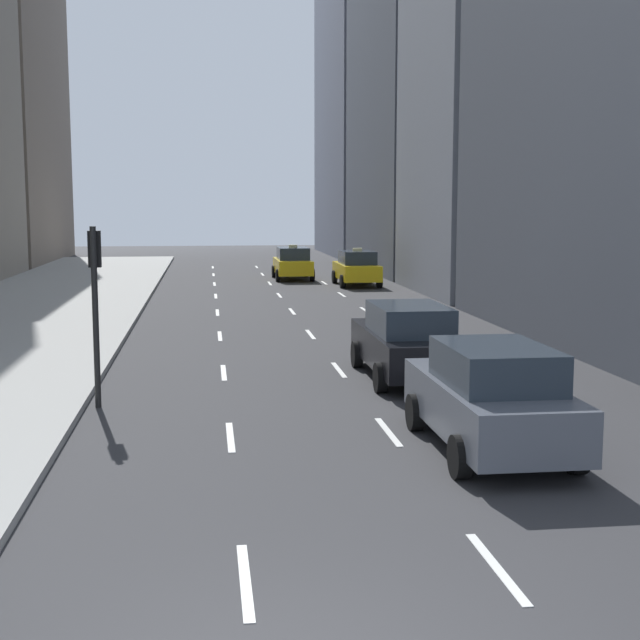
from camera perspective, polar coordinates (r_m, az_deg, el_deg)
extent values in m
cube|color=#9E9E99|center=(35.00, -17.81, 0.60)|extent=(8.00, 66.00, 0.15)
cube|color=white|center=(10.02, -4.81, -16.27)|extent=(0.12, 2.00, 0.01)
cube|color=white|center=(15.70, -5.76, -7.45)|extent=(0.12, 2.00, 0.01)
cube|color=white|center=(21.55, -6.19, -3.37)|extent=(0.12, 2.00, 0.01)
cube|color=white|center=(27.47, -6.43, -1.03)|extent=(0.12, 2.00, 0.01)
cube|color=white|center=(33.42, -6.58, 0.48)|extent=(0.12, 2.00, 0.01)
cube|color=white|center=(39.38, -6.69, 1.53)|extent=(0.12, 2.00, 0.01)
cube|color=white|center=(45.35, -6.77, 2.30)|extent=(0.12, 2.00, 0.01)
cube|color=white|center=(51.33, -6.83, 2.90)|extent=(0.12, 2.00, 0.01)
cube|color=white|center=(57.31, -6.88, 3.37)|extent=(0.12, 2.00, 0.01)
cube|color=white|center=(10.50, 11.22, -15.25)|extent=(0.12, 2.00, 0.01)
cube|color=white|center=(16.01, 4.39, -7.14)|extent=(0.12, 2.00, 0.01)
cube|color=white|center=(21.78, 1.21, -3.21)|extent=(0.12, 2.00, 0.01)
cube|color=white|center=(27.65, -0.62, -0.93)|extent=(0.12, 2.00, 0.01)
cube|color=white|center=(33.56, -1.80, 0.55)|extent=(0.12, 2.00, 0.01)
cube|color=white|center=(39.50, -2.63, 1.59)|extent=(0.12, 2.00, 0.01)
cube|color=white|center=(45.46, -3.24, 2.35)|extent=(0.12, 2.00, 0.01)
cube|color=white|center=(51.43, -3.71, 2.94)|extent=(0.12, 2.00, 0.01)
cube|color=white|center=(57.40, -4.08, 3.41)|extent=(0.12, 2.00, 0.01)
cube|color=white|center=(16.79, 13.86, -6.65)|extent=(0.12, 2.00, 0.01)
cube|color=white|center=(22.36, 8.34, -3.01)|extent=(0.12, 2.00, 0.01)
cube|color=white|center=(28.11, 5.06, -0.82)|extent=(0.12, 2.00, 0.01)
cube|color=white|center=(33.94, 2.91, 0.62)|extent=(0.12, 2.00, 0.01)
cube|color=white|center=(39.82, 1.39, 1.64)|extent=(0.12, 2.00, 0.01)
cube|color=white|center=(45.74, 0.27, 2.40)|extent=(0.12, 2.00, 0.01)
cube|color=white|center=(51.67, -0.60, 2.98)|extent=(0.12, 2.00, 0.01)
cube|color=white|center=(57.62, -1.29, 3.44)|extent=(0.12, 2.00, 0.01)
cube|color=gray|center=(65.82, -19.53, 13.31)|extent=(6.00, 17.90, 22.47)
cube|color=slate|center=(72.59, 2.93, 16.57)|extent=(6.00, 17.05, 31.10)
cube|color=yellow|center=(44.27, 2.35, 3.14)|extent=(1.80, 4.40, 0.76)
cube|color=#28333D|center=(43.96, 2.41, 4.02)|extent=(1.58, 2.29, 0.64)
cube|color=#F2E599|center=(43.94, 2.41, 4.53)|extent=(0.44, 0.20, 0.14)
cylinder|color=black|center=(45.50, 0.94, 2.78)|extent=(0.22, 0.66, 0.66)
cylinder|color=black|center=(45.79, 3.17, 2.80)|extent=(0.22, 0.66, 0.66)
cylinder|color=black|center=(42.81, 1.46, 2.48)|extent=(0.22, 0.66, 0.66)
cylinder|color=black|center=(43.12, 3.82, 2.50)|extent=(0.22, 0.66, 0.66)
cube|color=yellow|center=(47.86, -1.77, 3.46)|extent=(1.80, 4.40, 0.76)
cube|color=#28333D|center=(47.56, -1.74, 4.28)|extent=(1.58, 2.29, 0.64)
cube|color=#F2E599|center=(47.54, -1.74, 4.75)|extent=(0.44, 0.20, 0.14)
cylinder|color=black|center=(49.17, -2.96, 3.12)|extent=(0.22, 0.66, 0.66)
cylinder|color=black|center=(49.34, -0.88, 3.14)|extent=(0.22, 0.66, 0.66)
cylinder|color=black|center=(46.46, -2.71, 2.87)|extent=(0.22, 0.66, 0.66)
cylinder|color=black|center=(46.63, -0.50, 2.89)|extent=(0.22, 0.66, 0.66)
cube|color=black|center=(20.75, 5.53, -1.77)|extent=(1.80, 4.85, 0.78)
cube|color=#28333D|center=(20.36, 5.74, 0.08)|extent=(1.58, 2.52, 0.64)
cylinder|color=black|center=(22.09, 2.38, -2.21)|extent=(0.22, 0.66, 0.66)
cylinder|color=black|center=(22.46, 6.92, -2.10)|extent=(0.22, 0.66, 0.66)
cylinder|color=black|center=(19.18, 3.88, -3.70)|extent=(0.22, 0.66, 0.66)
cylinder|color=black|center=(19.61, 9.06, -3.53)|extent=(0.22, 0.66, 0.66)
cube|color=#565B66|center=(14.91, 10.78, -5.43)|extent=(1.80, 4.61, 0.83)
cube|color=#28333D|center=(14.51, 11.18, -2.85)|extent=(1.58, 2.40, 0.64)
cylinder|color=black|center=(16.10, 6.10, -5.89)|extent=(0.22, 0.66, 0.66)
cylinder|color=black|center=(16.60, 12.19, -5.61)|extent=(0.22, 0.66, 0.66)
cylinder|color=black|center=(13.43, 8.93, -8.65)|extent=(0.22, 0.66, 0.66)
cylinder|color=black|center=(14.03, 16.09, -8.16)|extent=(0.22, 0.66, 0.66)
cylinder|color=black|center=(18.07, -14.17, 0.12)|extent=(0.12, 0.12, 3.60)
cube|color=black|center=(18.13, -14.24, 4.43)|extent=(0.24, 0.20, 0.72)
sphere|color=red|center=(18.23, -14.22, 5.17)|extent=(0.14, 0.14, 0.14)
sphere|color=#4C3F14|center=(18.24, -14.20, 4.45)|extent=(0.14, 0.14, 0.14)
sphere|color=#198C2D|center=(18.25, -14.17, 3.72)|extent=(0.14, 0.14, 0.14)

